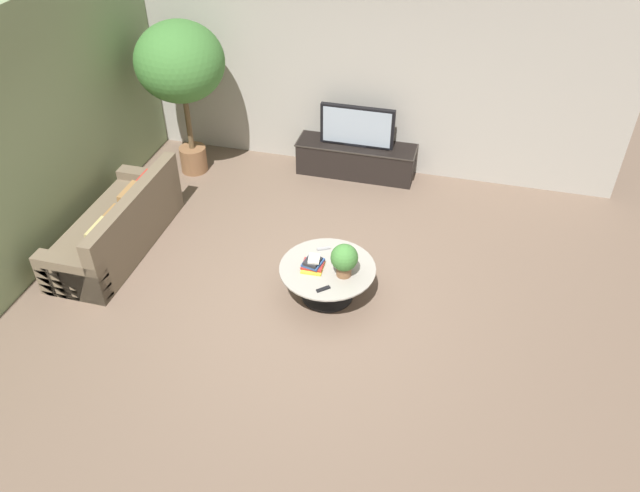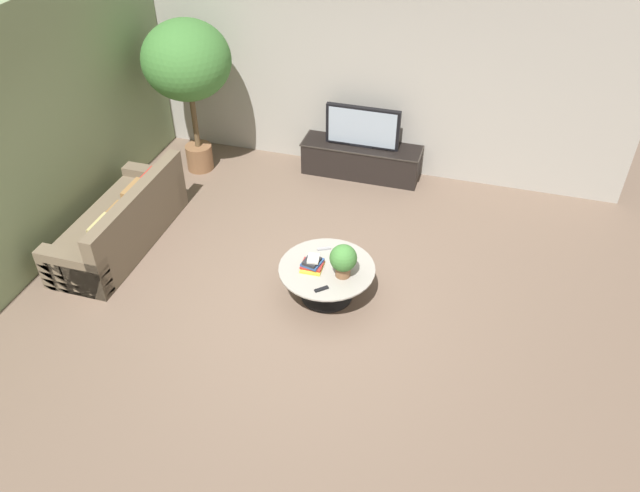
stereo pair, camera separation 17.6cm
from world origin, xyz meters
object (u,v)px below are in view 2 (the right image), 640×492
at_px(media_console, 361,159).
at_px(couch_by_wall, 122,224).
at_px(potted_palm_tall, 187,64).
at_px(coffee_table, 327,276).
at_px(television, 363,127).
at_px(potted_plant_tabletop, 343,259).

xyz_separation_m(media_console, couch_by_wall, (-2.53, -2.52, 0.03)).
height_order(couch_by_wall, potted_palm_tall, potted_palm_tall).
bearing_deg(media_console, coffee_table, -84.69).
bearing_deg(television, media_console, 90.00).
distance_m(coffee_table, potted_plant_tabletop, 0.41).
relative_size(coffee_table, couch_by_wall, 0.52).
bearing_deg(potted_plant_tabletop, television, 99.28).
xyz_separation_m(television, potted_palm_tall, (-2.39, -0.52, 0.86)).
relative_size(media_console, coffee_table, 1.61).
bearing_deg(media_console, television, -90.00).
distance_m(potted_palm_tall, potted_plant_tabletop, 3.80).
relative_size(television, coffee_table, 0.98).
height_order(couch_by_wall, potted_plant_tabletop, couch_by_wall).
bearing_deg(potted_palm_tall, television, 12.20).
height_order(coffee_table, potted_palm_tall, potted_palm_tall).
xyz_separation_m(media_console, television, (-0.00, -0.00, 0.53)).
bearing_deg(media_console, potted_palm_tall, -167.76).
bearing_deg(potted_palm_tall, coffee_table, -40.06).
xyz_separation_m(media_console, potted_plant_tabletop, (0.46, -2.82, 0.39)).
bearing_deg(television, potted_plant_tabletop, -80.72).
height_order(television, potted_palm_tall, potted_palm_tall).
bearing_deg(television, couch_by_wall, -135.14).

